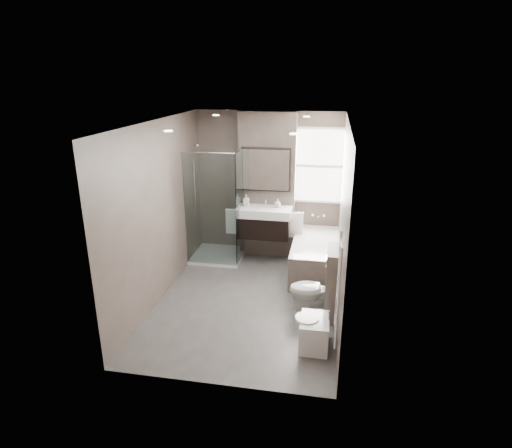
% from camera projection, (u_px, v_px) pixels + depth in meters
% --- Properties ---
extents(room, '(2.70, 3.90, 2.70)m').
position_uv_depth(room, '(248.00, 217.00, 5.98)').
color(room, '#4F4B48').
rests_on(room, ground).
extents(vanity_pier, '(1.00, 0.25, 2.60)m').
position_uv_depth(vanity_pier, '(267.00, 186.00, 7.63)').
color(vanity_pier, '#5C5048').
rests_on(vanity_pier, ground).
extents(vanity, '(0.95, 0.47, 0.66)m').
position_uv_depth(vanity, '(264.00, 222.00, 7.49)').
color(vanity, black).
rests_on(vanity, vanity_pier).
extents(mirror_cabinet, '(0.86, 0.08, 0.76)m').
position_uv_depth(mirror_cabinet, '(266.00, 170.00, 7.37)').
color(mirror_cabinet, black).
rests_on(mirror_cabinet, vanity_pier).
extents(towel_left, '(0.24, 0.06, 0.44)m').
position_uv_depth(towel_left, '(233.00, 221.00, 7.57)').
color(towel_left, silver).
rests_on(towel_left, vanity_pier).
extents(towel_right, '(0.24, 0.06, 0.44)m').
position_uv_depth(towel_right, '(296.00, 225.00, 7.38)').
color(towel_right, silver).
rests_on(towel_right, vanity_pier).
extents(shower_enclosure, '(0.90, 0.90, 2.00)m').
position_uv_depth(shower_enclosure, '(222.00, 234.00, 7.63)').
color(shower_enclosure, white).
rests_on(shower_enclosure, ground).
extents(bathtub, '(0.75, 1.60, 0.57)m').
position_uv_depth(bathtub, '(315.00, 255.00, 7.17)').
color(bathtub, '#5C5048').
rests_on(bathtub, ground).
extents(window, '(0.98, 0.06, 1.33)m').
position_uv_depth(window, '(319.00, 166.00, 7.45)').
color(window, white).
rests_on(window, room).
extents(toilet, '(0.72, 0.46, 0.70)m').
position_uv_depth(toilet, '(314.00, 290.00, 5.94)').
color(toilet, white).
rests_on(toilet, ground).
extents(cistern_box, '(0.19, 0.55, 1.00)m').
position_uv_depth(cistern_box, '(332.00, 283.00, 5.81)').
color(cistern_box, '#5C5048').
rests_on(cistern_box, ground).
extents(bidet, '(0.41, 0.48, 0.50)m').
position_uv_depth(bidet, '(314.00, 332.00, 5.23)').
color(bidet, white).
rests_on(bidet, ground).
extents(towel_radiator, '(0.03, 0.49, 1.10)m').
position_uv_depth(towel_radiator, '(338.00, 289.00, 4.35)').
color(towel_radiator, silver).
rests_on(towel_radiator, room).
extents(soap_bottle_a, '(0.09, 0.09, 0.20)m').
position_uv_depth(soap_bottle_a, '(246.00, 201.00, 7.46)').
color(soap_bottle_a, white).
rests_on(soap_bottle_a, vanity).
extents(soap_bottle_b, '(0.12, 0.12, 0.15)m').
position_uv_depth(soap_bottle_b, '(278.00, 203.00, 7.42)').
color(soap_bottle_b, white).
rests_on(soap_bottle_b, vanity).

